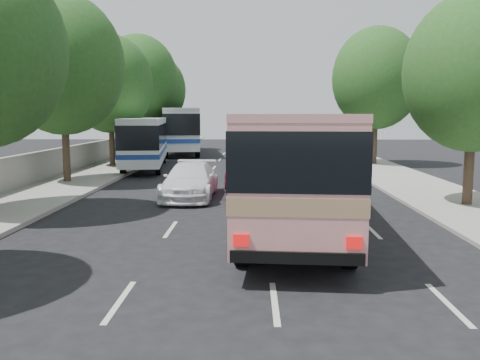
{
  "coord_description": "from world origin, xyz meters",
  "views": [
    {
      "loc": [
        0.56,
        -11.08,
        3.48
      ],
      "look_at": [
        0.23,
        3.42,
        1.6
      ],
      "focal_mm": 38.0,
      "sensor_mm": 36.0,
      "label": 1
    }
  ],
  "objects_px": {
    "pink_taxi": "(244,177)",
    "tour_coach_front": "(145,138)",
    "white_pickup": "(190,181)",
    "tour_coach_rear": "(181,127)",
    "pink_bus": "(294,159)"
  },
  "relations": [
    {
      "from": "pink_taxi",
      "to": "tour_coach_front",
      "type": "height_order",
      "value": "tour_coach_front"
    },
    {
      "from": "tour_coach_front",
      "to": "white_pickup",
      "type": "bearing_deg",
      "value": -77.17
    },
    {
      "from": "white_pickup",
      "to": "tour_coach_rear",
      "type": "height_order",
      "value": "tour_coach_rear"
    },
    {
      "from": "pink_taxi",
      "to": "white_pickup",
      "type": "distance_m",
      "value": 2.64
    },
    {
      "from": "pink_bus",
      "to": "pink_taxi",
      "type": "relative_size",
      "value": 2.58
    },
    {
      "from": "white_pickup",
      "to": "tour_coach_front",
      "type": "xyz_separation_m",
      "value": [
        -4.3,
        11.66,
        1.22
      ]
    },
    {
      "from": "pink_taxi",
      "to": "white_pickup",
      "type": "xyz_separation_m",
      "value": [
        -2.25,
        -1.38,
        0.0
      ]
    },
    {
      "from": "white_pickup",
      "to": "tour_coach_rear",
      "type": "relative_size",
      "value": 0.37
    },
    {
      "from": "tour_coach_front",
      "to": "tour_coach_rear",
      "type": "xyz_separation_m",
      "value": [
        0.6,
        12.68,
        0.44
      ]
    },
    {
      "from": "pink_bus",
      "to": "tour_coach_front",
      "type": "height_order",
      "value": "pink_bus"
    },
    {
      "from": "pink_bus",
      "to": "tour_coach_front",
      "type": "relative_size",
      "value": 1.01
    },
    {
      "from": "tour_coach_rear",
      "to": "pink_taxi",
      "type": "bearing_deg",
      "value": -83.35
    },
    {
      "from": "pink_bus",
      "to": "tour_coach_front",
      "type": "xyz_separation_m",
      "value": [
        -8.13,
        17.5,
        -0.22
      ]
    },
    {
      "from": "white_pickup",
      "to": "tour_coach_front",
      "type": "bearing_deg",
      "value": 111.17
    },
    {
      "from": "pink_bus",
      "to": "pink_taxi",
      "type": "xyz_separation_m",
      "value": [
        -1.58,
        7.22,
        -1.44
      ]
    }
  ]
}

